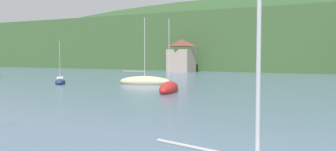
% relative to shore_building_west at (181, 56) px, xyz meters
% --- Properties ---
extents(wooded_hillside, '(352.00, 55.96, 37.71)m').
position_rel_shore_building_west_xyz_m(wooded_hillside, '(14.62, 37.75, 2.62)').
color(wooded_hillside, '#38562D').
rests_on(wooded_hillside, ground_plane).
extents(shore_building_west, '(6.08, 5.35, 8.19)m').
position_rel_shore_building_west_xyz_m(shore_building_west, '(0.00, 0.00, 0.00)').
color(shore_building_west, gray).
rests_on(shore_building_west, ground_plane).
extents(sailboat_far_3, '(7.84, 4.45, 10.07)m').
position_rel_shore_building_west_xyz_m(sailboat_far_3, '(13.37, -38.03, -3.60)').
color(sailboat_far_3, '#CCBC8E').
rests_on(sailboat_far_3, ground_plane).
extents(sailboat_far_6, '(3.63, 6.74, 8.83)m').
position_rel_shore_building_west_xyz_m(sailboat_far_6, '(22.17, -46.73, -3.59)').
color(sailboat_far_6, red).
rests_on(sailboat_far_6, ground_plane).
extents(sailboat_far_7, '(4.29, 4.56, 6.56)m').
position_rel_shore_building_west_xyz_m(sailboat_far_7, '(2.03, -43.47, -3.69)').
color(sailboat_far_7, navy).
rests_on(sailboat_far_7, ground_plane).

